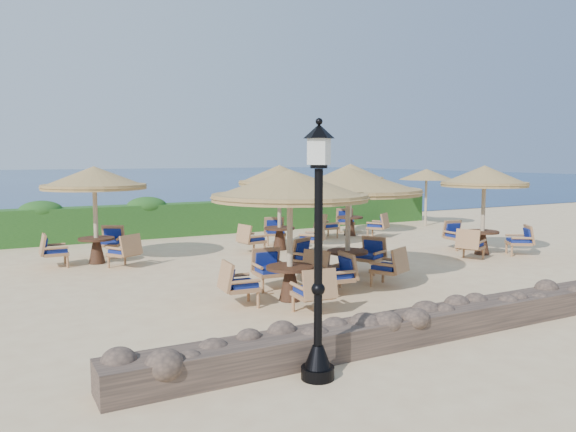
% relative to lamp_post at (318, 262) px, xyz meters
% --- Properties ---
extents(ground, '(120.00, 120.00, 0.00)m').
position_rel_lamp_post_xyz_m(ground, '(4.80, 6.80, -1.55)').
color(ground, beige).
rests_on(ground, ground).
extents(sea, '(160.00, 160.00, 0.00)m').
position_rel_lamp_post_xyz_m(sea, '(4.80, 76.80, -1.55)').
color(sea, navy).
rests_on(sea, ground).
extents(hedge, '(18.00, 0.90, 1.20)m').
position_rel_lamp_post_xyz_m(hedge, '(4.80, 14.00, -0.95)').
color(hedge, '#1B4817').
rests_on(hedge, ground).
extents(stone_wall, '(15.00, 0.65, 0.44)m').
position_rel_lamp_post_xyz_m(stone_wall, '(4.80, 0.60, -1.33)').
color(stone_wall, brown).
rests_on(stone_wall, ground).
extents(lamp_post, '(0.44, 0.44, 3.31)m').
position_rel_lamp_post_xyz_m(lamp_post, '(0.00, 0.00, 0.00)').
color(lamp_post, black).
rests_on(lamp_post, ground).
extents(extra_parasol, '(2.30, 2.30, 2.41)m').
position_rel_lamp_post_xyz_m(extra_parasol, '(12.60, 12.00, 0.62)').
color(extra_parasol, tan).
rests_on(extra_parasol, ground).
extents(cafe_set_0, '(3.18, 3.18, 2.65)m').
position_rel_lamp_post_xyz_m(cafe_set_0, '(1.59, 3.72, 0.36)').
color(cafe_set_0, tan).
rests_on(cafe_set_0, ground).
extents(cafe_set_1, '(3.44, 3.44, 2.65)m').
position_rel_lamp_post_xyz_m(cafe_set_1, '(3.69, 4.74, 0.41)').
color(cafe_set_1, tan).
rests_on(cafe_set_1, ground).
extents(cafe_set_2, '(2.77, 2.69, 2.65)m').
position_rel_lamp_post_xyz_m(cafe_set_2, '(9.23, 5.78, 0.29)').
color(cafe_set_2, tan).
rests_on(cafe_set_2, ground).
extents(cafe_set_3, '(2.80, 2.79, 2.65)m').
position_rel_lamp_post_xyz_m(cafe_set_3, '(-1.16, 9.73, 0.36)').
color(cafe_set_3, tan).
rests_on(cafe_set_3, ground).
extents(cafe_set_4, '(2.73, 2.73, 2.65)m').
position_rel_lamp_post_xyz_m(cafe_set_4, '(4.29, 9.40, 0.30)').
color(cafe_set_4, tan).
rests_on(cafe_set_4, ground).
extents(cafe_set_5, '(2.66, 2.77, 2.65)m').
position_rel_lamp_post_xyz_m(cafe_set_5, '(8.06, 11.01, 0.27)').
color(cafe_set_5, tan).
rests_on(cafe_set_5, ground).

